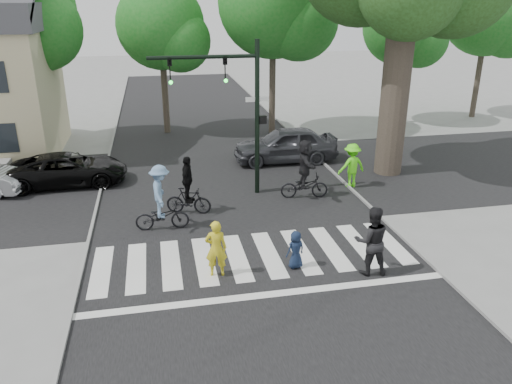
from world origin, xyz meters
TOP-DOWN VIEW (x-y plane):
  - ground at (0.00, 0.00)m, footprint 120.00×120.00m
  - road_stem at (0.00, 5.00)m, footprint 10.00×70.00m
  - road_cross at (0.00, 8.00)m, footprint 70.00×10.00m
  - curb_left at (-5.05, 5.00)m, footprint 0.10×70.00m
  - curb_right at (5.05, 5.00)m, footprint 0.10×70.00m
  - crosswalk at (0.00, 0.66)m, footprint 10.00×3.85m
  - traffic_signal at (0.35, 6.20)m, footprint 4.45×0.29m
  - bg_tree_1 at (-8.70, 15.48)m, footprint 6.09×5.80m
  - bg_tree_2 at (-1.76, 16.62)m, footprint 5.04×4.80m
  - bg_tree_3 at (4.31, 15.27)m, footprint 6.30×6.00m
  - bg_tree_4 at (12.23, 16.12)m, footprint 4.83×4.60m
  - bg_tree_5 at (18.27, 16.69)m, footprint 5.67×5.40m
  - pedestrian_woman at (-1.23, 0.11)m, footprint 0.66×0.47m
  - pedestrian_child at (1.07, 0.07)m, footprint 0.65×0.51m
  - pedestrian_adult at (3.07, -0.65)m, footprint 1.10×0.92m
  - cyclist_left at (-2.65, 3.49)m, footprint 1.82×1.19m
  - cyclist_mid at (-1.67, 4.67)m, footprint 1.72×1.09m
  - cyclist_right at (2.91, 5.30)m, footprint 1.93×1.79m
  - car_suv at (-6.40, 8.73)m, footprint 4.89×2.37m
  - car_grey at (3.35, 9.98)m, footprint 4.96×2.09m
  - bystander_hivis at (5.16, 6.07)m, footprint 1.31×0.90m

SIDE VIEW (x-z plane):
  - ground at x=0.00m, z-range 0.00..0.00m
  - road_stem at x=0.00m, z-range 0.00..0.01m
  - road_cross at x=0.00m, z-range 0.00..0.01m
  - crosswalk at x=0.00m, z-range 0.00..0.01m
  - curb_left at x=-5.05m, z-range 0.00..0.10m
  - curb_right at x=5.05m, z-range 0.00..0.10m
  - pedestrian_child at x=1.07m, z-range 0.00..1.16m
  - car_suv at x=-6.40m, z-range 0.00..1.34m
  - car_grey at x=3.35m, z-range 0.00..1.68m
  - pedestrian_woman at x=-1.23m, z-range 0.00..1.69m
  - cyclist_mid at x=-1.67m, z-range -0.19..1.97m
  - bystander_hivis at x=5.16m, z-range 0.00..1.86m
  - cyclist_left at x=-2.65m, z-range -0.15..2.14m
  - pedestrian_adult at x=3.07m, z-range 0.00..2.05m
  - cyclist_right at x=2.91m, z-range -0.13..2.23m
  - traffic_signal at x=0.35m, z-range 0.90..6.90m
  - bg_tree_4 at x=12.23m, z-range 1.56..9.71m
  - bg_tree_2 at x=-1.76m, z-range 1.58..9.98m
  - bg_tree_5 at x=18.27m, z-range 1.71..11.01m
  - bg_tree_1 at x=-8.70m, z-range 1.75..11.55m
  - bg_tree_3 at x=4.31m, z-range 1.84..12.04m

